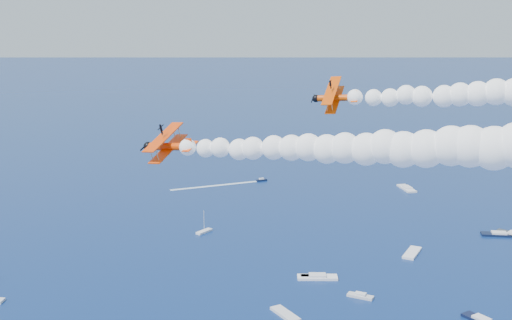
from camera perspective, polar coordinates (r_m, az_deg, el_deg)
The scene contains 5 objects.
biplane_lead at distance 107.96m, azimuth 6.72°, elevation 5.18°, with size 7.43×8.33×5.02m, color #DF4504, non-canonical shape.
biplane_trail at distance 99.69m, azimuth -7.25°, elevation 1.12°, with size 8.35×9.37×5.64m, color #F73E05, non-canonical shape.
smoke_trail_trail at distance 89.06m, azimuth 7.54°, elevation 1.02°, with size 51.52×15.14×9.65m, color white, non-canonical shape.
spectator_boats at distance 194.56m, azimuth 15.23°, elevation -9.73°, with size 202.44×172.38×0.70m.
boat_wakes at distance 195.77m, azimuth 18.81°, elevation -9.93°, with size 218.18×89.93×0.04m.
Camera 1 is at (58.50, -56.30, 73.20)m, focal length 47.79 mm.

